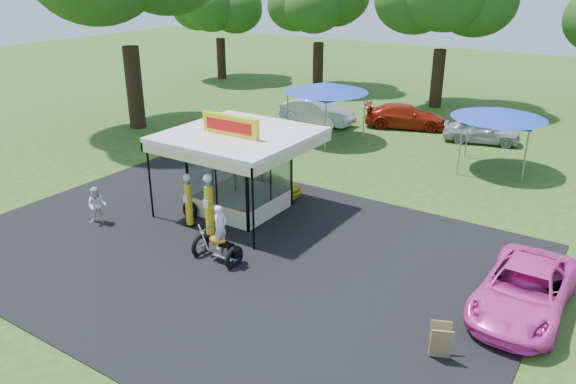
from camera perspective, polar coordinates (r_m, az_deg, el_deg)
name	(u,v)px	position (r m, az deg, el deg)	size (l,w,h in m)	color
ground	(197,275)	(19.05, -9.26, -8.27)	(120.00, 120.00, 0.00)	#2F5019
asphalt_apron	(234,250)	(20.35, -5.48, -5.92)	(20.00, 14.00, 0.04)	black
gas_station_kiosk	(240,170)	(22.93, -4.89, 2.20)	(5.40, 5.40, 4.18)	white
gas_pump_left	(189,202)	(22.03, -10.07, -0.96)	(0.41, 0.41, 2.19)	black
gas_pump_right	(209,207)	(21.04, -8.01, -1.50)	(0.47, 0.47, 2.50)	black
motorcycle	(219,239)	(19.32, -6.99, -4.81)	(1.85, 0.91, 2.19)	black
spare_tires	(190,209)	(23.14, -9.91, -1.73)	(0.84, 0.59, 0.69)	black
a_frame_sign	(441,342)	(15.49, 15.26, -14.46)	(0.60, 0.68, 0.98)	#593819
kiosk_car	(271,184)	(25.04, -1.69, 0.82)	(1.13, 2.82, 0.96)	yellow
pink_sedan	(524,290)	(18.01, 22.88, -9.16)	(2.36, 5.12, 1.42)	#FF45C0
spectator_west	(97,206)	(23.29, -18.84, -1.32)	(0.74, 0.58, 1.53)	white
bg_car_a	(317,112)	(36.60, 2.97, 8.17)	(1.71, 4.90, 1.61)	silver
bg_car_b	(405,116)	(36.41, 11.84, 7.54)	(2.06, 5.06, 1.47)	#981D0B
bg_car_c	(482,130)	(34.38, 19.07, 5.94)	(1.71, 4.25, 1.45)	#AAAAAF
tent_west	(326,88)	(32.72, 3.93, 10.53)	(4.83, 4.83, 3.37)	gray
tent_east	(499,113)	(29.33, 20.64, 7.49)	(4.55, 4.55, 3.18)	gray
oak_far_a	(219,6)	(51.92, -7.02, 18.29)	(8.41, 8.41, 9.96)	black
oak_far_b	(319,7)	(47.59, 3.19, 18.30)	(8.55, 8.55, 10.20)	black
oak_far_c	(445,0)	(41.69, 15.67, 18.24)	(9.85, 9.85, 11.61)	black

